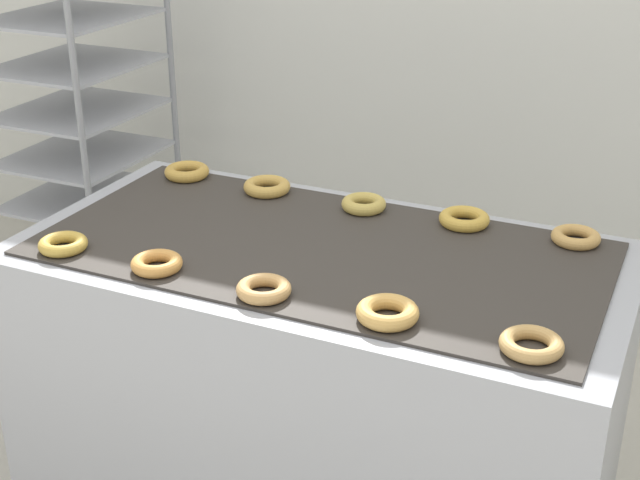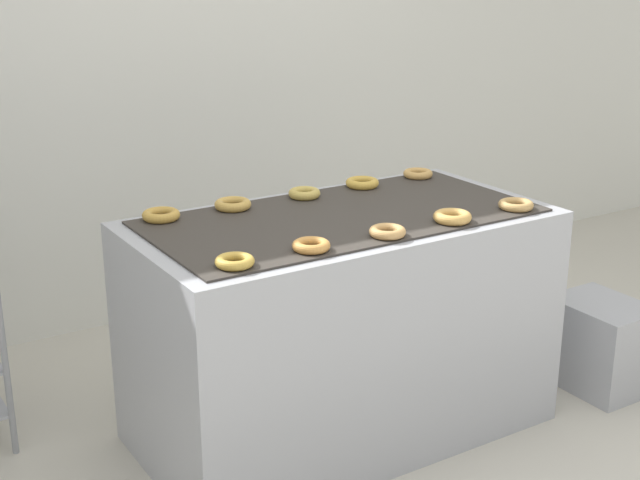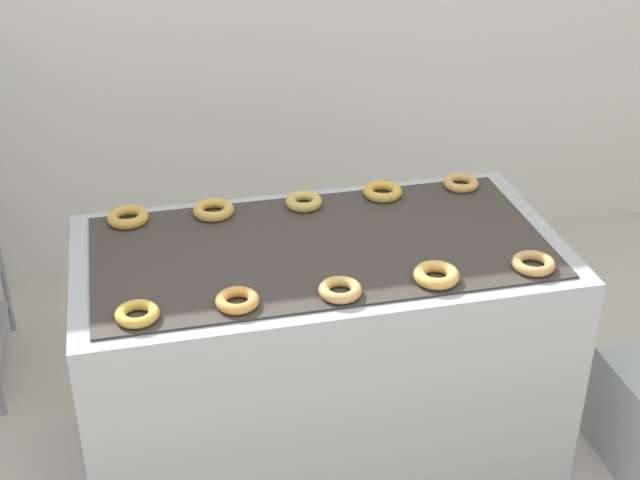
# 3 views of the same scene
# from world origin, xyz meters

# --- Properties ---
(fryer_machine) EXTENTS (1.53, 0.80, 0.87)m
(fryer_machine) POSITION_xyz_m (0.00, 0.65, 0.43)
(fryer_machine) COLOR #A8AAB2
(fryer_machine) RESTS_ON ground_plane
(baking_rack_cart) EXTENTS (0.51, 0.60, 1.51)m
(baking_rack_cart) POSITION_xyz_m (-1.37, 1.42, 0.77)
(baking_rack_cart) COLOR gray
(baking_rack_cart) RESTS_ON ground_plane
(donut_near_leftmost) EXTENTS (0.12, 0.12, 0.03)m
(donut_near_leftmost) POSITION_xyz_m (-0.58, 0.37, 0.88)
(donut_near_leftmost) COLOR gold
(donut_near_leftmost) RESTS_ON fryer_machine
(donut_near_left) EXTENTS (0.12, 0.12, 0.03)m
(donut_near_left) POSITION_xyz_m (-0.30, 0.37, 0.88)
(donut_near_left) COLOR gold
(donut_near_left) RESTS_ON fryer_machine
(donut_near_center) EXTENTS (0.12, 0.12, 0.03)m
(donut_near_center) POSITION_xyz_m (-0.01, 0.36, 0.88)
(donut_near_center) COLOR tan
(donut_near_center) RESTS_ON fryer_machine
(donut_near_right) EXTENTS (0.14, 0.14, 0.04)m
(donut_near_right) POSITION_xyz_m (0.28, 0.37, 0.89)
(donut_near_right) COLOR #DBA652
(donut_near_right) RESTS_ON fryer_machine
(donut_near_rightmost) EXTENTS (0.13, 0.13, 0.03)m
(donut_near_rightmost) POSITION_xyz_m (0.59, 0.37, 0.88)
(donut_near_rightmost) COLOR tan
(donut_near_rightmost) RESTS_ON fryer_machine
(donut_far_leftmost) EXTENTS (0.13, 0.13, 0.03)m
(donut_far_leftmost) POSITION_xyz_m (-0.58, 0.94, 0.89)
(donut_far_leftmost) COLOR gold
(donut_far_leftmost) RESTS_ON fryer_machine
(donut_far_left) EXTENTS (0.14, 0.14, 0.03)m
(donut_far_left) POSITION_xyz_m (-0.30, 0.93, 0.89)
(donut_far_left) COLOR gold
(donut_far_left) RESTS_ON fryer_machine
(donut_far_center) EXTENTS (0.12, 0.12, 0.03)m
(donut_far_center) POSITION_xyz_m (0.01, 0.92, 0.89)
(donut_far_center) COLOR gold
(donut_far_center) RESTS_ON fryer_machine
(donut_far_right) EXTENTS (0.13, 0.13, 0.03)m
(donut_far_right) POSITION_xyz_m (0.29, 0.94, 0.89)
(donut_far_right) COLOR gold
(donut_far_right) RESTS_ON fryer_machine
(donut_far_rightmost) EXTENTS (0.12, 0.12, 0.03)m
(donut_far_rightmost) POSITION_xyz_m (0.58, 0.94, 0.88)
(donut_far_rightmost) COLOR tan
(donut_far_rightmost) RESTS_ON fryer_machine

